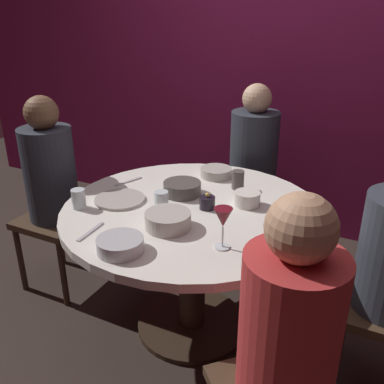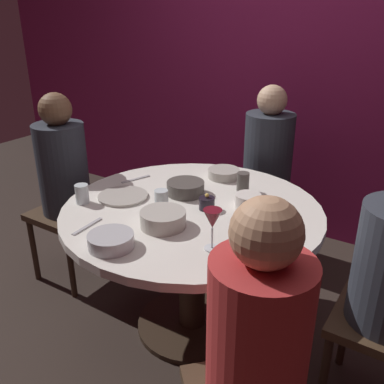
{
  "view_description": "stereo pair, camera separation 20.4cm",
  "coord_description": "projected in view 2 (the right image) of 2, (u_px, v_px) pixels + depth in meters",
  "views": [
    {
      "loc": [
        0.84,
        -1.67,
        1.62
      ],
      "look_at": [
        0.0,
        0.0,
        0.81
      ],
      "focal_mm": 39.62,
      "sensor_mm": 36.0,
      "label": 1
    },
    {
      "loc": [
        1.02,
        -1.57,
        1.62
      ],
      "look_at": [
        0.0,
        0.0,
        0.81
      ],
      "focal_mm": 39.62,
      "sensor_mm": 36.0,
      "label": 2
    }
  ],
  "objects": [
    {
      "name": "knife_near_plate",
      "position": [
        87.0,
        226.0,
        1.88
      ],
      "size": [
        0.03,
        0.18,
        0.01
      ],
      "primitive_type": "cube",
      "rotation": [
        0.0,
        0.0,
        0.06
      ],
      "color": "#B7B7BC",
      "rests_on": "dining_table"
    },
    {
      "name": "cup_by_right_diner",
      "position": [
        243.0,
        182.0,
        2.24
      ],
      "size": [
        0.07,
        0.07,
        0.1
      ],
      "primitive_type": "cylinder",
      "color": "#4C4742",
      "rests_on": "dining_table"
    },
    {
      "name": "wine_glass",
      "position": [
        212.0,
        221.0,
        1.66
      ],
      "size": [
        0.08,
        0.08,
        0.18
      ],
      "color": "silver",
      "rests_on": "dining_table"
    },
    {
      "name": "seated_diner_left",
      "position": [
        63.0,
        171.0,
        2.53
      ],
      "size": [
        0.4,
        0.4,
        1.2
      ],
      "rotation": [
        0.0,
        0.0,
        6.28
      ],
      "color": "#3F2D1E",
      "rests_on": "ground"
    },
    {
      "name": "ground_plane",
      "position": [
        192.0,
        325.0,
        2.36
      ],
      "size": [
        8.0,
        8.0,
        0.0
      ],
      "primitive_type": "plane",
      "color": "#2D231E"
    },
    {
      "name": "dinner_plate",
      "position": [
        123.0,
        196.0,
        2.18
      ],
      "size": [
        0.26,
        0.26,
        0.01
      ],
      "primitive_type": "cylinder",
      "color": "#B2ADA3",
      "rests_on": "dining_table"
    },
    {
      "name": "seated_diner_back",
      "position": [
        268.0,
        156.0,
        2.78
      ],
      "size": [
        0.4,
        0.4,
        1.2
      ],
      "rotation": [
        0.0,
        0.0,
        4.71
      ],
      "color": "#3F2D1E",
      "rests_on": "ground"
    },
    {
      "name": "back_wall",
      "position": [
        304.0,
        59.0,
        2.96
      ],
      "size": [
        6.0,
        0.1,
        2.6
      ],
      "primitive_type": "cube",
      "color": "maroon",
      "rests_on": "ground"
    },
    {
      "name": "bowl_small_white",
      "position": [
        186.0,
        188.0,
        2.21
      ],
      "size": [
        0.2,
        0.2,
        0.07
      ],
      "primitive_type": "cylinder",
      "color": "#4C4742",
      "rests_on": "dining_table"
    },
    {
      "name": "bowl_serving_large",
      "position": [
        111.0,
        241.0,
        1.72
      ],
      "size": [
        0.19,
        0.19,
        0.06
      ],
      "primitive_type": "cylinder",
      "color": "#B7B7BC",
      "rests_on": "dining_table"
    },
    {
      "name": "cell_phone",
      "position": [
        283.0,
        240.0,
        1.77
      ],
      "size": [
        0.14,
        0.07,
        0.01
      ],
      "primitive_type": "cube",
      "rotation": [
        0.0,
        0.0,
        4.69
      ],
      "color": "black",
      "rests_on": "dining_table"
    },
    {
      "name": "seated_diner_front_right",
      "position": [
        258.0,
        339.0,
        1.24
      ],
      "size": [
        0.57,
        0.57,
        1.19
      ],
      "rotation": [
        0.0,
        0.0,
        2.36
      ],
      "color": "#3F2D1E",
      "rests_on": "ground"
    },
    {
      "name": "candle_holder",
      "position": [
        207.0,
        203.0,
        2.04
      ],
      "size": [
        0.08,
        0.08,
        0.08
      ],
      "color": "black",
      "rests_on": "dining_table"
    },
    {
      "name": "cup_by_left_diner",
      "position": [
        82.0,
        194.0,
        2.1
      ],
      "size": [
        0.07,
        0.07,
        0.1
      ],
      "primitive_type": "cylinder",
      "color": "silver",
      "rests_on": "dining_table"
    },
    {
      "name": "fork_near_plate",
      "position": [
        136.0,
        179.0,
        2.41
      ],
      "size": [
        0.07,
        0.18,
        0.01
      ],
      "primitive_type": "cube",
      "rotation": [
        0.0,
        0.0,
        -0.34
      ],
      "color": "#B7B7BC",
      "rests_on": "dining_table"
    },
    {
      "name": "dining_table",
      "position": [
        192.0,
        235.0,
        2.14
      ],
      "size": [
        1.27,
        1.27,
        0.73
      ],
      "color": "silver",
      "rests_on": "ground"
    },
    {
      "name": "bowl_rice_portion",
      "position": [
        224.0,
        173.0,
        2.43
      ],
      "size": [
        0.18,
        0.18,
        0.05
      ],
      "primitive_type": "cylinder",
      "color": "#B2ADA3",
      "rests_on": "dining_table"
    },
    {
      "name": "cup_near_candle",
      "position": [
        161.0,
        199.0,
        2.05
      ],
      "size": [
        0.07,
        0.07,
        0.09
      ],
      "primitive_type": "cylinder",
      "color": "silver",
      "rests_on": "dining_table"
    },
    {
      "name": "bowl_sauce_side",
      "position": [
        162.0,
        219.0,
        1.88
      ],
      "size": [
        0.2,
        0.2,
        0.07
      ],
      "primitive_type": "cylinder",
      "color": "#B2ADA3",
      "rests_on": "dining_table"
    },
    {
      "name": "bowl_salad_center",
      "position": [
        248.0,
        201.0,
        2.05
      ],
      "size": [
        0.13,
        0.13,
        0.07
      ],
      "primitive_type": "cylinder",
      "color": "silver",
      "rests_on": "dining_table"
    }
  ]
}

